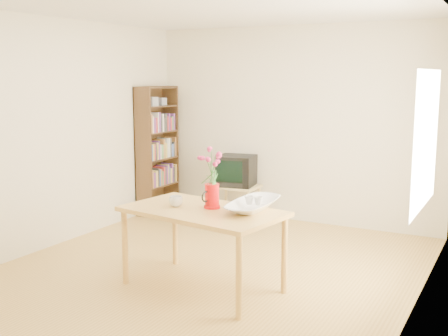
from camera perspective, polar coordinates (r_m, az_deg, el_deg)
The scene contains 11 objects.
room at distance 5.51m, azimuth -1.18°, elevation 2.63°, with size 4.50×4.50×4.50m.
table at distance 5.12m, azimuth -2.18°, elevation -5.08°, with size 1.55×1.03×0.75m.
tv_stand at distance 7.71m, azimuth 1.26°, elevation -2.31°, with size 0.60×0.45×0.46m.
bookshelf at distance 8.02m, azimuth -6.77°, elevation 1.38°, with size 0.28×0.70×1.80m.
pitcher at distance 5.13m, azimuth -1.22°, elevation -2.96°, with size 0.15×0.22×0.23m.
flowers at distance 5.07m, azimuth -1.23°, elevation 0.30°, with size 0.26×0.26×0.37m, color #DC3376, non-canonical shape.
mug at distance 5.21m, azimuth -4.90°, elevation -3.39°, with size 0.13×0.13×0.10m, color white.
bowl at distance 5.04m, azimuth 2.99°, elevation -1.58°, with size 0.51×0.51×0.48m, color white.
teacup_a at distance 5.07m, azimuth 2.57°, elevation -2.06°, with size 0.07×0.07×0.07m, color white.
teacup_b at distance 5.05m, azimuth 3.54°, elevation -2.12°, with size 0.07×0.07×0.06m, color white.
television at distance 7.66m, azimuth 1.32°, elevation -0.21°, with size 0.54×0.51×0.41m.
Camera 1 is at (2.71, -4.76, 1.95)m, focal length 45.00 mm.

